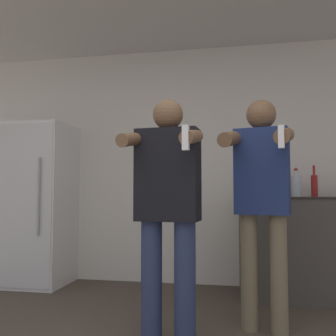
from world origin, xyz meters
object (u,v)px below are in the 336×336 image
bottle_amber_bourbon (296,185)px  bottle_red_label (272,183)px  refrigerator (33,204)px  bottle_green_wine (314,185)px  person_woman_foreground (168,203)px  person_man_side (262,189)px

bottle_amber_bourbon → bottle_red_label: size_ratio=0.87×
refrigerator → bottle_amber_bourbon: size_ratio=6.10×
refrigerator → bottle_green_wine: (2.89, 0.08, 0.19)m
bottle_amber_bourbon → bottle_red_label: bottle_red_label is taller
bottle_amber_bourbon → person_woman_foreground: size_ratio=0.18×
person_man_side → bottle_green_wine: bearing=62.2°
refrigerator → person_woman_foreground: (1.72, -1.34, 0.05)m
bottle_green_wine → person_woman_foreground: size_ratio=0.19×
refrigerator → bottle_amber_bourbon: (2.72, 0.08, 0.19)m
person_woman_foreground → person_man_side: bearing=30.8°
person_man_side → refrigerator: bearing=157.3°
bottle_amber_bourbon → person_man_side: size_ratio=0.17×
refrigerator → bottle_green_wine: refrigerator is taller
person_woman_foreground → person_man_side: person_man_side is taller
bottle_amber_bourbon → refrigerator: bearing=-178.4°
refrigerator → person_woman_foreground: refrigerator is taller
refrigerator → person_man_side: (2.33, -0.98, 0.14)m
bottle_amber_bourbon → bottle_green_wine: bearing=0.0°
bottle_amber_bourbon → bottle_red_label: bearing=180.0°
bottle_red_label → bottle_amber_bourbon: bearing=-0.0°
bottle_green_wine → bottle_amber_bourbon: (-0.17, 0.00, -0.00)m
bottle_red_label → person_man_side: (-0.16, -1.05, -0.07)m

